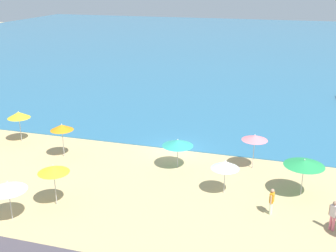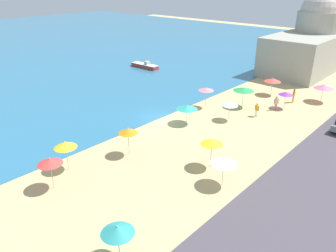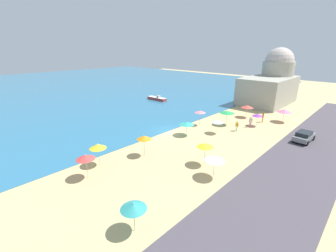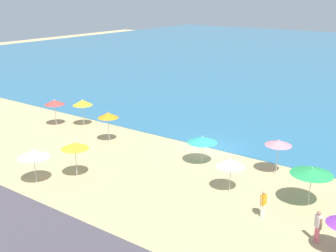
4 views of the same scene
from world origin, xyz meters
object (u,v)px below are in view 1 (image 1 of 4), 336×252
at_px(beach_umbrella_3, 255,138).
at_px(bather_2, 272,200).
at_px(beach_umbrella_0, 178,143).
at_px(beach_umbrella_9, 53,169).
at_px(bather_1, 333,214).
at_px(beach_umbrella_12, 225,165).
at_px(beach_umbrella_5, 8,186).
at_px(beach_umbrella_11, 304,163).
at_px(beach_umbrella_4, 62,127).
at_px(beach_umbrella_2, 19,115).

bearing_deg(beach_umbrella_3, bather_2, -74.76).
bearing_deg(beach_umbrella_0, beach_umbrella_9, -127.94).
distance_m(beach_umbrella_9, bather_1, 15.77).
height_order(beach_umbrella_0, beach_umbrella_12, beach_umbrella_12).
distance_m(beach_umbrella_5, bather_1, 17.62).
height_order(beach_umbrella_0, bather_2, beach_umbrella_0).
bearing_deg(beach_umbrella_9, beach_umbrella_11, 20.94).
bearing_deg(beach_umbrella_4, beach_umbrella_12, -10.08).
relative_size(beach_umbrella_0, beach_umbrella_5, 0.92).
bearing_deg(beach_umbrella_3, beach_umbrella_0, -165.23).
distance_m(beach_umbrella_0, bather_2, 8.25).
bearing_deg(bather_1, beach_umbrella_5, -166.88).
height_order(bather_1, bather_2, bather_1).
relative_size(beach_umbrella_0, bather_2, 1.39).
bearing_deg(bather_1, beach_umbrella_2, 164.67).
xyz_separation_m(beach_umbrella_3, beach_umbrella_9, (-10.74, -8.50, 0.02)).
height_order(beach_umbrella_3, beach_umbrella_11, beach_umbrella_3).
bearing_deg(beach_umbrella_5, bather_2, 18.83).
xyz_separation_m(beach_umbrella_12, bather_1, (6.23, -2.47, -0.96)).
bearing_deg(beach_umbrella_2, beach_umbrella_5, -57.66).
relative_size(beach_umbrella_12, bather_1, 1.29).
distance_m(beach_umbrella_0, beach_umbrella_11, 8.65).
distance_m(beach_umbrella_5, beach_umbrella_9, 2.67).
bearing_deg(beach_umbrella_5, beach_umbrella_12, 30.66).
height_order(beach_umbrella_5, beach_umbrella_12, beach_umbrella_5).
height_order(beach_umbrella_9, bather_2, beach_umbrella_9).
xyz_separation_m(beach_umbrella_0, bather_2, (6.80, -4.57, -0.97)).
relative_size(beach_umbrella_2, beach_umbrella_11, 1.05).
bearing_deg(beach_umbrella_11, beach_umbrella_3, 136.39).
relative_size(beach_umbrella_5, bather_1, 1.38).
height_order(beach_umbrella_5, beach_umbrella_9, beach_umbrella_9).
relative_size(beach_umbrella_2, beach_umbrella_5, 1.08).
relative_size(beach_umbrella_5, beach_umbrella_11, 0.97).
relative_size(beach_umbrella_0, beach_umbrella_12, 0.99).
xyz_separation_m(beach_umbrella_5, beach_umbrella_12, (10.90, 6.46, -0.16)).
relative_size(beach_umbrella_2, beach_umbrella_4, 0.99).
bearing_deg(beach_umbrella_5, beach_umbrella_4, 100.85).
bearing_deg(beach_umbrella_0, beach_umbrella_4, -175.98).
xyz_separation_m(beach_umbrella_12, bather_2, (2.99, -1.72, -1.05)).
distance_m(beach_umbrella_4, beach_umbrella_5, 8.85).
relative_size(beach_umbrella_4, bather_1, 1.51).
distance_m(beach_umbrella_2, beach_umbrella_3, 18.92).
bearing_deg(beach_umbrella_0, bather_1, -27.89).
bearing_deg(beach_umbrella_12, beach_umbrella_5, -149.34).
relative_size(beach_umbrella_0, bather_1, 1.27).
xyz_separation_m(beach_umbrella_9, bather_2, (12.36, 2.56, -1.44)).
relative_size(beach_umbrella_11, beach_umbrella_12, 1.10).
bearing_deg(beach_umbrella_12, beach_umbrella_4, 169.92).
distance_m(beach_umbrella_9, beach_umbrella_12, 10.31).
distance_m(beach_umbrella_4, bather_2, 16.11).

